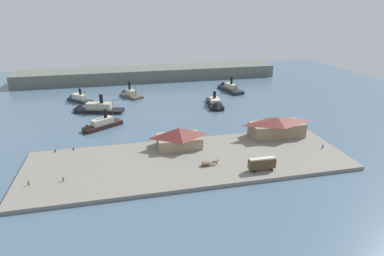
{
  "coord_description": "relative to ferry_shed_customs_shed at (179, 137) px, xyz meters",
  "views": [
    {
      "loc": [
        -20.94,
        -117.32,
        51.51
      ],
      "look_at": [
        6.84,
        4.36,
        2.0
      ],
      "focal_mm": 29.72,
      "sensor_mm": 36.0,
      "label": 1
    }
  ],
  "objects": [
    {
      "name": "mooring_post_east",
      "position": [
        -38.25,
        5.3,
        -3.28
      ],
      "size": [
        0.44,
        0.44,
        0.9
      ],
      "primitive_type": "cylinder",
      "color": "black",
      "rests_on": "quay_promenade"
    },
    {
      "name": "far_headland",
      "position": [
        1.55,
        120.75,
        -0.93
      ],
      "size": [
        180.0,
        24.0,
        8.0
      ],
      "primitive_type": "cube",
      "color": "#60665B",
      "rests_on": "ground"
    },
    {
      "name": "ferry_shed_customs_shed",
      "position": [
        0.0,
        0.0,
        0.0
      ],
      "size": [
        16.33,
        10.47,
        7.33
      ],
      "color": "#998466",
      "rests_on": "quay_promenade"
    },
    {
      "name": "pedestrian_walking_east",
      "position": [
        -38.75,
        -16.72,
        -3.01
      ],
      "size": [
        0.39,
        0.39,
        1.57
      ],
      "color": "#4C3D33",
      "rests_on": "quay_promenade"
    },
    {
      "name": "ferry_departing_north",
      "position": [
        -15.33,
        77.05,
        -3.56
      ],
      "size": [
        14.04,
        16.62,
        11.32
      ],
      "color": "#514C47",
      "rests_on": "ground"
    },
    {
      "name": "ferry_near_quay",
      "position": [
        -34.12,
        52.78,
        -3.32
      ],
      "size": [
        26.88,
        13.67,
        11.41
      ],
      "color": "black",
      "rests_on": "ground"
    },
    {
      "name": "ferry_approaching_west",
      "position": [
        -30.22,
        28.14,
        -3.34
      ],
      "size": [
        18.73,
        14.43,
        9.6
      ],
      "color": "black",
      "rests_on": "ground"
    },
    {
      "name": "mooring_post_center_east",
      "position": [
        -44.58,
        5.22,
        -3.28
      ],
      "size": [
        0.44,
        0.44,
        0.9
      ],
      "primitive_type": "cylinder",
      "color": "black",
      "rests_on": "quay_promenade"
    },
    {
      "name": "ferry_moored_east",
      "position": [
        28.24,
        46.39,
        -3.55
      ],
      "size": [
        9.27,
        20.9,
        9.65
      ],
      "color": "black",
      "rests_on": "ground"
    },
    {
      "name": "street_tram",
      "position": [
        22.42,
        -23.84,
        -1.18
      ],
      "size": [
        8.82,
        2.42,
        4.38
      ],
      "color": "#4C381E",
      "rests_on": "quay_promenade"
    },
    {
      "name": "ferry_shed_east_terminal",
      "position": [
        40.02,
        1.06,
        0.26
      ],
      "size": [
        21.72,
        9.66,
        7.87
      ],
      "color": "#847056",
      "rests_on": "quay_promenade"
    },
    {
      "name": "seawall_edge",
      "position": [
        1.55,
        7.15,
        -4.43
      ],
      "size": [
        110.0,
        0.8,
        1.0
      ],
      "primitive_type": "cube",
      "color": "#666159",
      "rests_on": "ground"
    },
    {
      "name": "ferry_outer_harbor",
      "position": [
        -43.73,
        74.19,
        -3.45
      ],
      "size": [
        15.48,
        15.83,
        9.23
      ],
      "color": "#23282D",
      "rests_on": "ground"
    },
    {
      "name": "ferry_mid_harbor",
      "position": [
        46.09,
        77.87,
        -3.37
      ],
      "size": [
        11.19,
        23.16,
        11.58
      ],
      "color": "#23282D",
      "rests_on": "ground"
    },
    {
      "name": "pedestrian_walking_west",
      "position": [
        51.62,
        -13.34,
        -2.98
      ],
      "size": [
        0.41,
        0.41,
        1.64
      ],
      "color": "#33384C",
      "rests_on": "quay_promenade"
    },
    {
      "name": "quay_promenade",
      "position": [
        1.55,
        -11.25,
        -4.33
      ],
      "size": [
        110.0,
        36.0,
        1.2
      ],
      "primitive_type": "cube",
      "color": "gray",
      "rests_on": "ground"
    },
    {
      "name": "horse_cart",
      "position": [
        6.98,
        -16.92,
        -2.81
      ],
      "size": [
        5.96,
        1.57,
        1.87
      ],
      "color": "brown",
      "rests_on": "quay_promenade"
    },
    {
      "name": "pedestrian_near_west_shed",
      "position": [
        -48.43,
        -16.83,
        -3.03
      ],
      "size": [
        0.38,
        0.38,
        1.52
      ],
      "color": "#4C3D33",
      "rests_on": "quay_promenade"
    },
    {
      "name": "ground_plane",
      "position": [
        1.55,
        10.75,
        -4.93
      ],
      "size": [
        320.0,
        320.0,
        0.0
      ],
      "primitive_type": "plane",
      "color": "slate"
    }
  ]
}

